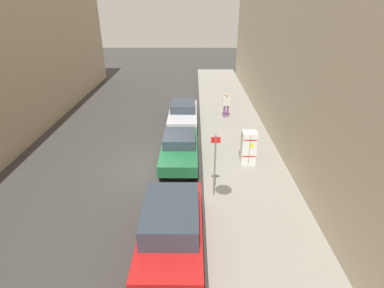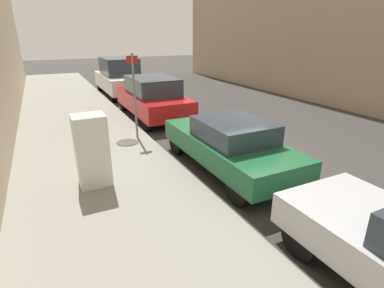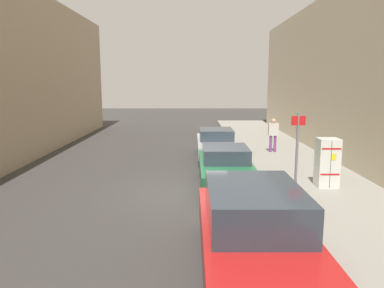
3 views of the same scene
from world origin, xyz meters
The scene contains 8 objects.
ground_plane centered at (0.00, 0.00, 0.00)m, with size 80.00×80.00×0.00m, color #383533.
sidewalk_slab centered at (-4.53, 0.00, 0.08)m, with size 4.08×44.00×0.16m, color gray.
discarded_refrigerator centered at (-4.73, -0.16, 0.98)m, with size 0.70×0.62×1.65m.
manhole_cover centered at (-3.34, 2.24, 0.16)m, with size 0.70×0.70×0.02m, color #47443F.
street_sign_post centered at (-2.89, 2.62, 1.68)m, with size 0.36×0.07×2.74m.
parked_sedan_green centered at (-1.34, -0.62, 0.74)m, with size 1.80×4.47×1.41m.
parked_suv_red centered at (-1.34, 5.36, 0.89)m, with size 1.98×4.67×1.73m.
parked_van_white centered at (-1.34, 11.15, 1.05)m, with size 2.04×5.01×2.13m.
Camera 2 is at (-5.50, -6.76, 3.47)m, focal length 28.00 mm.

